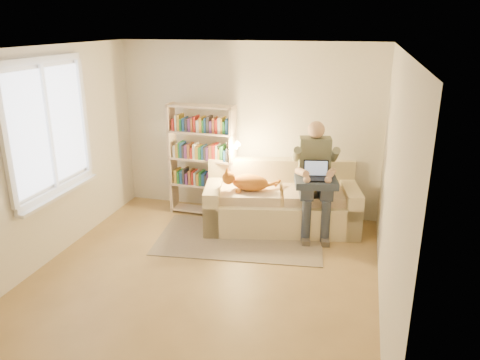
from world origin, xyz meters
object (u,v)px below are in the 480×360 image
(cat, at_px, (245,182))
(laptop, at_px, (319,174))
(sofa, at_px, (281,204))
(bookshelf, at_px, (202,155))
(person, at_px, (315,172))

(cat, height_order, laptop, laptop)
(sofa, xyz_separation_m, bookshelf, (-1.25, 0.15, 0.61))
(cat, relative_size, laptop, 1.98)
(sofa, relative_size, cat, 3.03)
(bookshelf, bearing_deg, laptop, -8.97)
(bookshelf, bearing_deg, cat, -25.55)
(laptop, bearing_deg, person, 104.56)
(cat, distance_m, bookshelf, 0.89)
(person, bearing_deg, bookshelf, 160.79)
(person, xyz_separation_m, cat, (-0.96, -0.18, -0.17))
(laptop, bearing_deg, cat, 170.72)
(sofa, relative_size, person, 1.48)
(cat, distance_m, laptop, 1.05)
(sofa, height_order, person, person)
(cat, bearing_deg, laptop, -9.28)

